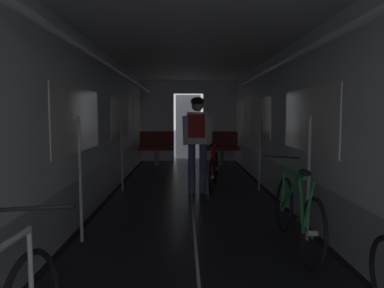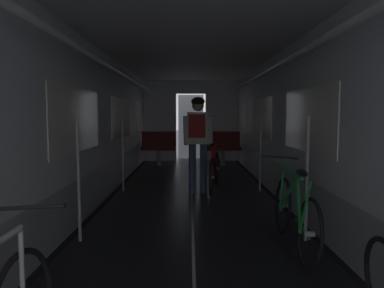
{
  "view_description": "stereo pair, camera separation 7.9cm",
  "coord_description": "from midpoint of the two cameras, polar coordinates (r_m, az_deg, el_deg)",
  "views": [
    {
      "loc": [
        -0.12,
        -1.79,
        1.42
      ],
      "look_at": [
        0.0,
        3.83,
        0.95
      ],
      "focal_mm": 33.18,
      "sensor_mm": 36.0,
      "label": 1
    },
    {
      "loc": [
        -0.04,
        -1.79,
        1.42
      ],
      "look_at": [
        0.0,
        3.83,
        0.95
      ],
      "focal_mm": 33.18,
      "sensor_mm": 36.0,
      "label": 2
    }
  ],
  "objects": [
    {
      "name": "person_cyclist_aisle",
      "position": [
        6.3,
        1.3,
        1.61
      ],
      "size": [
        0.55,
        0.42,
        1.73
      ],
      "color": "#384C75",
      "rests_on": "ground"
    },
    {
      "name": "train_car_shell",
      "position": [
        5.4,
        0.44,
        7.72
      ],
      "size": [
        3.14,
        12.34,
        2.57
      ],
      "color": "black",
      "rests_on": "ground"
    },
    {
      "name": "bench_seat_far_right",
      "position": [
        9.95,
        5.24,
        -0.16
      ],
      "size": [
        0.98,
        0.51,
        0.95
      ],
      "color": "gray",
      "rests_on": "ground"
    },
    {
      "name": "bicycle_red_in_aisle",
      "position": [
        6.66,
        3.95,
        -4.19
      ],
      "size": [
        0.45,
        1.68,
        0.94
      ],
      "color": "black",
      "rests_on": "ground"
    },
    {
      "name": "bicycle_green",
      "position": [
        3.95,
        16.66,
        -10.64
      ],
      "size": [
        0.44,
        1.69,
        0.95
      ],
      "color": "black",
      "rests_on": "ground"
    },
    {
      "name": "bench_seat_far_left",
      "position": [
        9.94,
        -5.15,
        -0.17
      ],
      "size": [
        0.98,
        0.51,
        0.95
      ],
      "color": "gray",
      "rests_on": "ground"
    }
  ]
}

